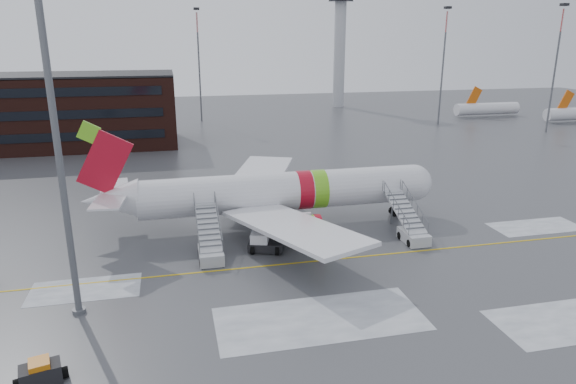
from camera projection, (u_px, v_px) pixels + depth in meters
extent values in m
plane|color=#494C4F|center=(353.00, 253.00, 45.06)|extent=(260.00, 260.00, 0.00)
cylinder|color=silver|center=(283.00, 191.00, 50.89)|extent=(28.00, 3.80, 3.80)
sphere|color=silver|center=(413.00, 183.00, 53.90)|extent=(3.80, 3.80, 3.80)
cube|color=black|center=(423.00, 177.00, 53.98)|extent=(1.09, 1.60, 0.97)
cone|color=silver|center=(110.00, 200.00, 47.30)|extent=(5.20, 3.72, 3.72)
cube|color=#B40D21|center=(105.00, 163.00, 46.25)|extent=(5.27, 0.30, 6.09)
cube|color=#72CC20|center=(89.00, 132.00, 45.20)|extent=(2.16, 0.26, 2.16)
cube|color=silver|center=(114.00, 186.00, 49.58)|extent=(3.07, 4.85, 0.18)
cube|color=silver|center=(109.00, 202.00, 44.73)|extent=(3.07, 4.85, 0.18)
cube|color=silver|center=(259.00, 176.00, 58.78)|extent=(10.72, 15.97, 1.13)
cube|color=silver|center=(294.00, 227.00, 42.92)|extent=(10.72, 15.97, 1.13)
cylinder|color=silver|center=(278.00, 195.00, 56.42)|extent=(3.40, 2.10, 2.10)
cylinder|color=silver|center=(301.00, 227.00, 46.71)|extent=(3.40, 2.10, 2.10)
cylinder|color=#595B60|center=(394.00, 207.00, 54.22)|extent=(0.20, 0.20, 1.80)
cylinder|color=black|center=(394.00, 211.00, 54.35)|extent=(0.90, 0.56, 0.90)
cylinder|color=black|center=(274.00, 213.00, 53.91)|extent=(0.90, 0.56, 0.90)
cylinder|color=black|center=(284.00, 229.00, 49.43)|extent=(0.90, 0.56, 0.90)
cube|color=#B3B6BB|center=(414.00, 236.00, 47.23)|extent=(2.00, 3.20, 1.00)
cube|color=#B3B6BB|center=(405.00, 212.00, 48.71)|extent=(1.90, 5.87, 2.52)
cube|color=#B3B6BB|center=(391.00, 191.00, 51.45)|extent=(1.90, 1.40, 0.15)
cylinder|color=#595B60|center=(392.00, 208.00, 51.56)|extent=(0.16, 0.16, 3.40)
cylinder|color=black|center=(409.00, 243.00, 46.16)|extent=(0.25, 0.70, 0.70)
cylinder|color=black|center=(418.00, 234.00, 48.42)|extent=(0.25, 0.70, 0.70)
cube|color=#A0A3A7|center=(211.00, 255.00, 43.24)|extent=(2.00, 3.20, 1.00)
cube|color=#A0A3A7|center=(208.00, 228.00, 44.71)|extent=(1.90, 5.87, 2.52)
cube|color=#A0A3A7|center=(205.00, 203.00, 47.45)|extent=(1.90, 1.40, 0.15)
cylinder|color=#595B60|center=(206.00, 222.00, 47.57)|extent=(0.16, 0.16, 3.40)
cylinder|color=black|center=(201.00, 263.00, 42.17)|extent=(0.25, 0.70, 0.70)
cylinder|color=black|center=(221.00, 251.00, 44.42)|extent=(0.25, 0.70, 0.70)
cube|color=black|center=(266.00, 246.00, 45.22)|extent=(3.38, 2.46, 0.76)
cube|color=white|center=(260.00, 238.00, 45.05)|extent=(1.90, 1.90, 0.97)
cube|color=black|center=(260.00, 234.00, 44.94)|extent=(1.66, 1.73, 0.16)
cylinder|color=black|center=(253.00, 250.00, 44.62)|extent=(0.54, 0.82, 0.76)
cylinder|color=black|center=(277.00, 251.00, 44.45)|extent=(0.54, 0.82, 0.76)
cylinder|color=black|center=(255.00, 244.00, 46.06)|extent=(0.54, 0.82, 0.76)
cylinder|color=black|center=(279.00, 244.00, 45.90)|extent=(0.54, 0.82, 0.76)
cube|color=black|center=(41.00, 374.00, 27.86)|extent=(2.35, 1.74, 1.05)
cube|color=#CA690B|center=(39.00, 364.00, 27.67)|extent=(1.30, 1.38, 0.42)
cylinder|color=black|center=(25.00, 381.00, 27.75)|extent=(1.18, 0.87, 0.63)
cylinder|color=black|center=(58.00, 376.00, 28.11)|extent=(1.18, 0.87, 0.63)
cylinder|color=#595B60|center=(58.00, 150.00, 31.94)|extent=(0.44, 0.44, 22.78)
cylinder|color=#595B60|center=(79.00, 311.00, 35.19)|extent=(0.90, 0.90, 0.30)
cylinder|color=#B2B5BA|center=(339.00, 54.00, 136.09)|extent=(3.00, 3.00, 28.00)
cylinder|color=#595B60|center=(442.00, 79.00, 109.16)|extent=(0.36, 0.36, 19.20)
cylinder|color=#CC7272|center=(447.00, 22.00, 105.83)|extent=(0.32, 0.32, 4.32)
cube|color=black|center=(448.00, 8.00, 105.00)|extent=(1.20, 1.20, 0.50)
cylinder|color=#595B60|center=(200.00, 78.00, 113.34)|extent=(0.36, 0.36, 19.20)
cylinder|color=#CC7272|center=(197.00, 23.00, 110.01)|extent=(0.32, 0.32, 4.32)
cube|color=black|center=(196.00, 9.00, 109.18)|extent=(1.20, 1.20, 0.50)
cylinder|color=#595B60|center=(553.00, 83.00, 99.54)|extent=(0.36, 0.36, 19.20)
cylinder|color=#CC7272|center=(562.00, 21.00, 96.21)|extent=(0.32, 0.32, 4.32)
cube|color=black|center=(564.00, 5.00, 95.38)|extent=(1.20, 1.20, 0.50)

